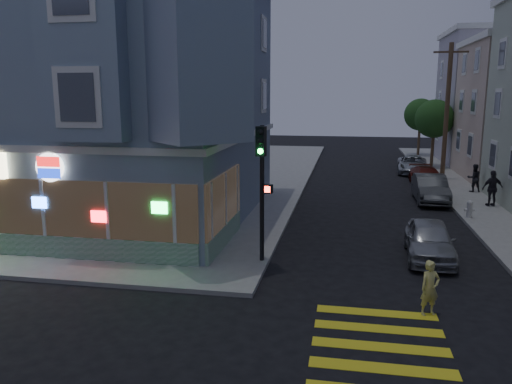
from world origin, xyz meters
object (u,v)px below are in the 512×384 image
(street_tree_far, at_px, (420,115))
(pedestrian_a, at_px, (474,178))
(pedestrian_b, at_px, (493,188))
(parked_car_b, at_px, (430,189))
(running_child, at_px, (430,288))
(fire_hydrant, at_px, (470,208))
(parked_car_d, at_px, (413,165))
(street_tree_near, at_px, (434,119))
(utility_pole, at_px, (447,110))
(parked_car_c, at_px, (427,176))
(traffic_signal, at_px, (262,171))
(parked_car_a, at_px, (430,240))

(street_tree_far, xyz_separation_m, pedestrian_a, (0.80, -18.47, -2.96))
(pedestrian_b, xyz_separation_m, parked_car_b, (-2.88, 1.17, -0.33))
(running_child, height_order, pedestrian_a, pedestrian_a)
(running_child, xyz_separation_m, fire_hydrant, (3.42, 10.98, -0.17))
(street_tree_far, distance_m, parked_car_d, 11.45)
(street_tree_far, height_order, pedestrian_b, street_tree_far)
(parked_car_d, bearing_deg, pedestrian_b, -72.93)
(street_tree_near, relative_size, parked_car_b, 1.17)
(utility_pole, height_order, pedestrian_b, utility_pole)
(parked_car_c, relative_size, traffic_signal, 0.88)
(utility_pole, relative_size, pedestrian_a, 5.47)
(traffic_signal, bearing_deg, parked_car_c, 76.09)
(utility_pole, xyz_separation_m, street_tree_far, (0.20, 14.00, -0.86))
(utility_pole, height_order, parked_car_a, utility_pole)
(street_tree_far, bearing_deg, running_child, -96.81)
(pedestrian_a, relative_size, traffic_signal, 0.35)
(pedestrian_b, height_order, parked_car_c, pedestrian_b)
(street_tree_far, height_order, parked_car_a, street_tree_far)
(street_tree_far, xyz_separation_m, running_child, (-4.32, -36.20, -3.18))
(parked_car_c, bearing_deg, parked_car_d, 86.55)
(fire_hydrant, bearing_deg, traffic_signal, -137.18)
(parked_car_a, bearing_deg, parked_car_d, 88.01)
(parked_car_a, relative_size, parked_car_c, 0.99)
(parked_car_b, relative_size, parked_car_c, 1.10)
(pedestrian_a, distance_m, traffic_signal, 18.02)
(parked_car_d, bearing_deg, street_tree_near, 62.09)
(pedestrian_a, distance_m, parked_car_c, 3.38)
(street_tree_far, bearing_deg, parked_car_b, -95.59)
(parked_car_a, height_order, parked_car_b, parked_car_b)
(parked_car_a, distance_m, fire_hydrant, 6.64)
(street_tree_far, xyz_separation_m, parked_car_b, (-2.08, -21.22, -3.19))
(utility_pole, height_order, parked_car_c, utility_pole)
(parked_car_b, height_order, parked_car_d, parked_car_b)
(pedestrian_a, bearing_deg, street_tree_far, -96.52)
(running_child, distance_m, pedestrian_a, 18.46)
(pedestrian_b, bearing_deg, parked_car_b, -36.51)
(traffic_signal, bearing_deg, pedestrian_b, 57.33)
(street_tree_far, bearing_deg, fire_hydrant, -92.04)
(running_child, xyz_separation_m, parked_car_c, (2.82, 20.18, -0.16))
(running_child, height_order, parked_car_b, running_child)
(parked_car_a, xyz_separation_m, traffic_signal, (-5.82, -1.83, 2.63))
(street_tree_far, relative_size, parked_car_a, 1.30)
(street_tree_far, relative_size, traffic_signal, 1.13)
(utility_pole, xyz_separation_m, fire_hydrant, (-0.70, -11.22, -4.21))
(pedestrian_b, bearing_deg, fire_hydrant, 44.63)
(street_tree_near, height_order, pedestrian_b, street_tree_near)
(pedestrian_a, xyz_separation_m, parked_car_b, (-2.88, -2.75, -0.22))
(traffic_signal, bearing_deg, street_tree_far, 85.07)
(parked_car_c, height_order, fire_hydrant, parked_car_c)
(street_tree_far, relative_size, parked_car_c, 1.28)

